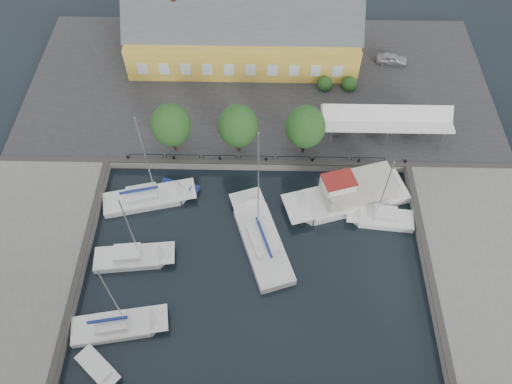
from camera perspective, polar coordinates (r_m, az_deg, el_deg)
ground at (r=48.96m, az=-0.14°, el=-6.73°), size 140.00×140.00×0.00m
north_quay at (r=63.12m, az=0.31°, el=12.04°), size 56.00×26.00×1.00m
west_quay at (r=52.66m, az=-25.10°, el=-7.32°), size 12.00×24.00×1.00m
east_quay at (r=52.16m, az=25.02°, el=-8.16°), size 12.00×24.00×1.00m
quay_edge_fittings at (r=50.57m, az=-0.00°, el=-1.44°), size 56.00×24.72×0.40m
warehouse at (r=64.88m, az=-2.00°, el=17.81°), size 28.56×14.00×9.55m
tent_canopy at (r=56.39m, az=14.70°, el=8.09°), size 14.00×4.00×2.83m
quay_trees at (r=52.24m, az=-2.08°, el=7.56°), size 18.20×4.20×6.30m
car_silver at (r=67.44m, az=15.26°, el=14.49°), size 4.04×2.03×1.32m
car_red at (r=57.12m, az=-2.20°, el=7.91°), size 2.69×3.80×1.19m
center_sailboat at (r=49.10m, az=0.64°, el=-5.60°), size 6.77×11.71×15.24m
trawler at (r=52.26m, az=10.79°, el=-0.30°), size 13.47×7.41×5.00m
east_boat_a at (r=52.12m, az=14.13°, el=-3.02°), size 6.99×2.96×9.86m
west_boat_a at (r=53.17m, az=-12.32°, el=-0.76°), size 9.93×4.90×12.62m
west_boat_c at (r=49.71m, az=-13.91°, el=-7.33°), size 7.96×3.28×10.56m
west_boat_d at (r=47.03m, az=-15.53°, el=-14.58°), size 8.76×3.95×11.35m
launch_sw at (r=46.41m, az=-17.61°, el=-18.61°), size 4.32×3.99×0.98m
launch_nw at (r=53.49m, az=-8.83°, el=0.26°), size 4.45×2.63×0.88m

